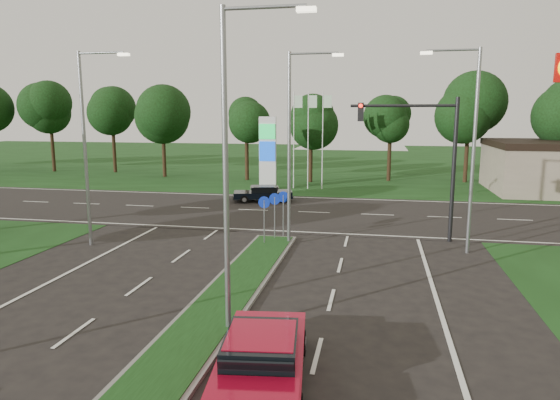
# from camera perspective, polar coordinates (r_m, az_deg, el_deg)

# --- Properties ---
(verge_far) EXTENTS (160.00, 50.00, 0.02)m
(verge_far) POSITION_cam_1_polar(r_m,az_deg,el_deg) (62.56, 6.57, 4.05)
(verge_far) COLOR #153411
(verge_far) RESTS_ON ground
(cross_road) EXTENTS (160.00, 12.00, 0.02)m
(cross_road) POSITION_cam_1_polar(r_m,az_deg,el_deg) (32.05, 2.11, -1.37)
(cross_road) COLOR black
(cross_road) RESTS_ON ground
(median_kerb) EXTENTS (2.00, 26.00, 0.12)m
(median_kerb) POSITION_cam_1_polar(r_m,az_deg,el_deg) (13.56, -11.87, -17.37)
(median_kerb) COLOR slate
(median_kerb) RESTS_ON ground
(streetlight_median_near) EXTENTS (2.53, 0.22, 9.00)m
(streetlight_median_near) POSITION_cam_1_polar(r_m,az_deg,el_deg) (13.67, -5.46, 5.02)
(streetlight_median_near) COLOR gray
(streetlight_median_near) RESTS_ON ground
(streetlight_median_far) EXTENTS (2.53, 0.22, 9.00)m
(streetlight_median_far) POSITION_cam_1_polar(r_m,az_deg,el_deg) (23.41, 1.54, 7.04)
(streetlight_median_far) COLOR gray
(streetlight_median_far) RESTS_ON ground
(streetlight_left_far) EXTENTS (2.53, 0.22, 9.00)m
(streetlight_left_far) POSITION_cam_1_polar(r_m,az_deg,el_deg) (24.87, -21.08, 6.55)
(streetlight_left_far) COLOR gray
(streetlight_left_far) RESTS_ON ground
(streetlight_right_far) EXTENTS (2.53, 0.22, 9.00)m
(streetlight_right_far) POSITION_cam_1_polar(r_m,az_deg,el_deg) (23.42, 20.84, 6.41)
(streetlight_right_far) COLOR gray
(streetlight_right_far) RESTS_ON ground
(traffic_signal) EXTENTS (5.10, 0.42, 7.00)m
(traffic_signal) POSITION_cam_1_polar(r_m,az_deg,el_deg) (25.21, 16.41, 5.87)
(traffic_signal) COLOR black
(traffic_signal) RESTS_ON ground
(median_signs) EXTENTS (1.16, 1.76, 2.38)m
(median_signs) POSITION_cam_1_polar(r_m,az_deg,el_deg) (24.38, -0.66, -0.82)
(median_signs) COLOR gray
(median_signs) RESTS_ON ground
(gas_pylon) EXTENTS (5.80, 1.26, 8.00)m
(gas_pylon) POSITION_cam_1_polar(r_m,az_deg,el_deg) (41.14, -1.11, 5.61)
(gas_pylon) COLOR silver
(gas_pylon) RESTS_ON ground
(treeline_far) EXTENTS (6.00, 6.00, 9.90)m
(treeline_far) POSITION_cam_1_polar(r_m,az_deg,el_deg) (47.24, 5.37, 10.52)
(treeline_far) COLOR black
(treeline_far) RESTS_ON ground
(red_sedan) EXTENTS (2.47, 4.88, 1.29)m
(red_sedan) POSITION_cam_1_polar(r_m,az_deg,el_deg) (12.03, -2.11, -17.49)
(red_sedan) COLOR maroon
(red_sedan) RESTS_ON ground
(navy_sedan) EXTENTS (4.42, 2.68, 1.13)m
(navy_sedan) POSITION_cam_1_polar(r_m,az_deg,el_deg) (35.70, -1.94, 0.78)
(navy_sedan) COLOR black
(navy_sedan) RESTS_ON ground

